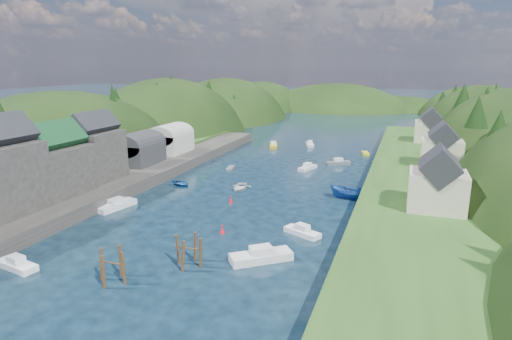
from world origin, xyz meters
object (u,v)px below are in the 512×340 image
at_px(piling_cluster_near, 112,269).
at_px(piling_cluster_far, 189,253).
at_px(channel_buoy_near, 222,230).
at_px(channel_buoy_far, 231,200).

height_order(piling_cluster_near, piling_cluster_far, piling_cluster_far).
bearing_deg(piling_cluster_far, channel_buoy_near, 92.43).
relative_size(piling_cluster_far, channel_buoy_near, 3.57).
height_order(piling_cluster_far, channel_buoy_near, piling_cluster_far).
relative_size(piling_cluster_near, piling_cluster_far, 1.00).
distance_m(channel_buoy_near, channel_buoy_far, 12.19).
relative_size(piling_cluster_far, channel_buoy_far, 3.57).
height_order(piling_cluster_near, channel_buoy_far, piling_cluster_near).
height_order(piling_cluster_far, channel_buoy_far, piling_cluster_far).
bearing_deg(piling_cluster_far, channel_buoy_far, 101.08).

